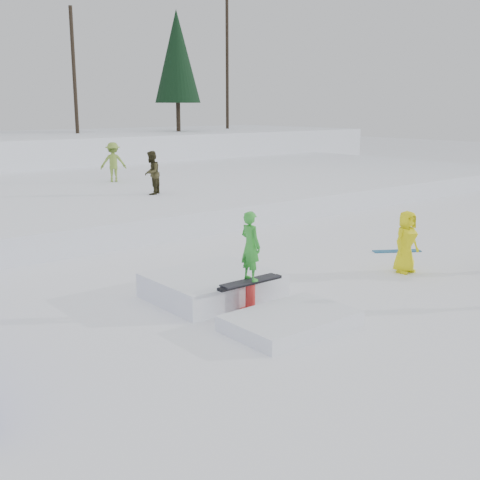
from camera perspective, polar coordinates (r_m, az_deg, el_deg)
ground at (r=12.56m, az=4.02°, el=-6.76°), size 120.00×120.00×0.00m
snow_midrise at (r=26.20m, az=-20.66°, el=3.52°), size 50.00×18.00×0.80m
treeline at (r=39.72m, az=-18.68°, el=16.69°), size 40.24×4.22×10.50m
walker_olive at (r=23.62m, az=-8.38°, el=6.32°), size 1.03×1.01×1.68m
walker_ygreen at (r=27.94m, az=-11.93°, el=7.23°), size 1.32×1.09×1.78m
spectator_yellow at (r=15.80m, az=15.47°, el=-0.16°), size 0.80×0.54×1.59m
loose_board_teal at (r=18.16m, az=14.65°, el=-1.02°), size 1.33×0.99×0.03m
jib_rail_feature at (r=12.82m, az=-0.69°, el=-4.90°), size 2.60×4.40×2.11m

